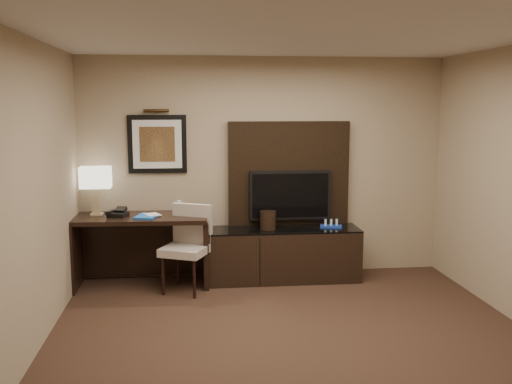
{
  "coord_description": "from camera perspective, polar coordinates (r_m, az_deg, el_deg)",
  "views": [
    {
      "loc": [
        -0.91,
        -4.48,
        2.13
      ],
      "look_at": [
        -0.18,
        1.8,
        1.15
      ],
      "focal_mm": 40.0,
      "sensor_mm": 36.0,
      "label": 1
    }
  ],
  "objects": [
    {
      "name": "wall_back",
      "position": [
        7.08,
        0.8,
        2.49
      ],
      "size": [
        4.5,
        0.01,
        2.7
      ],
      "primitive_type": "cube",
      "color": "tan",
      "rests_on": "floor"
    },
    {
      "name": "tv_wall_panel",
      "position": [
        7.08,
        3.28,
        1.82
      ],
      "size": [
        1.5,
        0.12,
        1.3
      ],
      "primitive_type": "cube",
      "color": "black",
      "rests_on": "wall_back"
    },
    {
      "name": "desk_phone",
      "position": [
        6.78,
        -13.64,
        -1.99
      ],
      "size": [
        0.25,
        0.24,
        0.1
      ],
      "primitive_type": null,
      "rotation": [
        0.0,
        0.0,
        -0.34
      ],
      "color": "black",
      "rests_on": "desk"
    },
    {
      "name": "water_bottle",
      "position": [
        6.76,
        -7.7,
        -1.55
      ],
      "size": [
        0.07,
        0.07,
        0.17
      ],
      "primitive_type": "cylinder",
      "rotation": [
        0.0,
        0.0,
        0.28
      ],
      "color": "#B0C4C7",
      "rests_on": "desk"
    },
    {
      "name": "picture_light",
      "position": [
        6.93,
        -9.94,
        8.02
      ],
      "size": [
        0.04,
        0.04,
        0.3
      ],
      "primitive_type": "cylinder",
      "color": "#412D15",
      "rests_on": "wall_back"
    },
    {
      "name": "tv",
      "position": [
        7.02,
        3.4,
        -0.31
      ],
      "size": [
        1.0,
        0.08,
        0.6
      ],
      "primitive_type": "cube",
      "color": "black",
      "rests_on": "tv_wall_panel"
    },
    {
      "name": "artwork",
      "position": [
        6.99,
        -9.84,
        4.74
      ],
      "size": [
        0.7,
        0.04,
        0.7
      ],
      "primitive_type": "cube",
      "color": "black",
      "rests_on": "wall_back"
    },
    {
      "name": "wall_left",
      "position": [
        4.74,
        -22.95,
        -1.36
      ],
      "size": [
        0.01,
        5.0,
        2.7
      ],
      "primitive_type": "cube",
      "color": "tan",
      "rests_on": "floor"
    },
    {
      "name": "ceiling",
      "position": [
        4.61,
        5.01,
        15.89
      ],
      "size": [
        4.5,
        5.0,
        0.01
      ],
      "primitive_type": "cube",
      "color": "silver",
      "rests_on": "wall_back"
    },
    {
      "name": "floor",
      "position": [
        5.05,
        4.58,
        -16.25
      ],
      "size": [
        4.5,
        5.0,
        0.01
      ],
      "primitive_type": "cube",
      "color": "#342017",
      "rests_on": "ground"
    },
    {
      "name": "table_lamp",
      "position": [
        6.91,
        -15.71,
        0.31
      ],
      "size": [
        0.4,
        0.25,
        0.62
      ],
      "primitive_type": null,
      "rotation": [
        0.0,
        0.0,
        -0.07
      ],
      "color": "tan",
      "rests_on": "desk"
    },
    {
      "name": "credenza",
      "position": [
        6.98,
        2.67,
        -6.24
      ],
      "size": [
        1.86,
        0.54,
        0.64
      ],
      "primitive_type": "cube",
      "rotation": [
        0.0,
        0.0,
        -0.01
      ],
      "color": "black",
      "rests_on": "floor"
    },
    {
      "name": "wall_front",
      "position": [
        2.31,
        17.29,
        -11.27
      ],
      "size": [
        4.5,
        0.01,
        2.7
      ],
      "primitive_type": "cube",
      "color": "tan",
      "rests_on": "floor"
    },
    {
      "name": "blue_folder",
      "position": [
        6.69,
        -10.86,
        -2.4
      ],
      "size": [
        0.3,
        0.35,
        0.02
      ],
      "primitive_type": "cube",
      "rotation": [
        0.0,
        0.0,
        -0.25
      ],
      "color": "blue",
      "rests_on": "desk"
    },
    {
      "name": "desk",
      "position": [
        6.87,
        -11.39,
        -5.78
      ],
      "size": [
        1.6,
        0.75,
        0.84
      ],
      "primitive_type": "cube",
      "rotation": [
        0.0,
        0.0,
        -0.05
      ],
      "color": "black",
      "rests_on": "floor"
    },
    {
      "name": "book",
      "position": [
        6.71,
        -10.96,
        -1.55
      ],
      "size": [
        0.15,
        0.08,
        0.21
      ],
      "primitive_type": "imported",
      "rotation": [
        0.0,
        0.0,
        0.44
      ],
      "color": "#9E967C",
      "rests_on": "desk"
    },
    {
      "name": "minibar_tray",
      "position": [
        7.03,
        7.52,
        -3.13
      ],
      "size": [
        0.29,
        0.22,
        0.09
      ],
      "primitive_type": null,
      "rotation": [
        0.0,
        0.0,
        -0.26
      ],
      "color": "#173497",
      "rests_on": "credenza"
    },
    {
      "name": "desk_chair",
      "position": [
        6.55,
        -7.09,
        -5.71
      ],
      "size": [
        0.66,
        0.7,
        0.99
      ],
      "primitive_type": null,
      "rotation": [
        0.0,
        0.0,
        -0.43
      ],
      "color": "beige",
      "rests_on": "floor"
    },
    {
      "name": "ice_bucket",
      "position": [
        6.85,
        1.21,
        -2.83
      ],
      "size": [
        0.2,
        0.2,
        0.22
      ],
      "primitive_type": "cylinder",
      "rotation": [
        0.0,
        0.0,
        0.01
      ],
      "color": "black",
      "rests_on": "credenza"
    }
  ]
}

